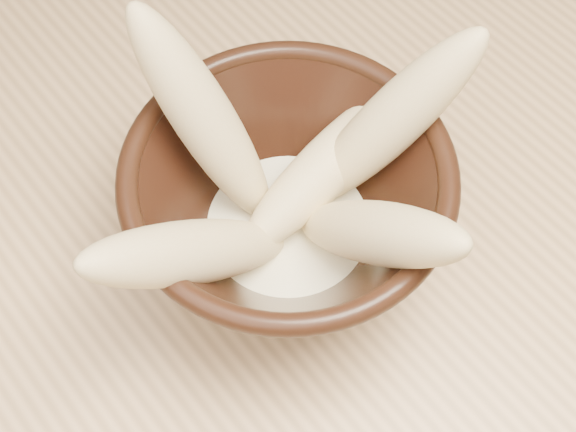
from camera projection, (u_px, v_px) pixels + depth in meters
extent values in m
cube|color=tan|center=(91.00, 344.00, 0.61)|extent=(1.20, 0.80, 0.04)
cylinder|color=tan|center=(323.00, 59.00, 1.23)|extent=(0.05, 0.05, 0.71)
cylinder|color=black|center=(288.00, 250.00, 0.62)|extent=(0.10, 0.10, 0.01)
cylinder|color=black|center=(288.00, 236.00, 0.60)|extent=(0.10, 0.10, 0.01)
torus|color=black|center=(288.00, 174.00, 0.52)|extent=(0.23, 0.23, 0.02)
cylinder|color=#FEF6CC|center=(288.00, 229.00, 0.59)|extent=(0.13, 0.13, 0.02)
ellipsoid|color=#D5BA7E|center=(204.00, 119.00, 0.54)|extent=(0.07, 0.14, 0.18)
ellipsoid|color=#D5BA7E|center=(192.00, 252.00, 0.51)|extent=(0.17, 0.05, 0.15)
ellipsoid|color=#D5BA7E|center=(390.00, 122.00, 0.54)|extent=(0.15, 0.09, 0.17)
ellipsoid|color=#D5BA7E|center=(328.00, 165.00, 0.57)|extent=(0.18, 0.07, 0.06)
ellipsoid|color=#D5BA7E|center=(376.00, 233.00, 0.51)|extent=(0.06, 0.15, 0.15)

